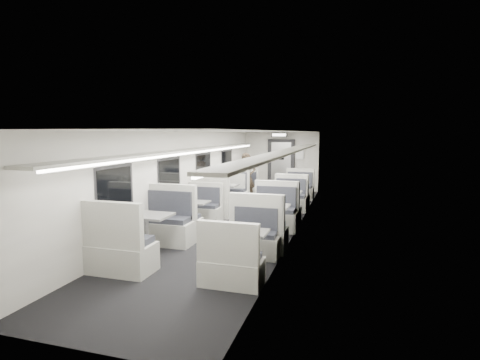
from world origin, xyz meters
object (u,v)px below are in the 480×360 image
Objects in this scene: booth_left_d at (146,235)px; vestibule_door at (281,165)px; booth_left_c at (193,214)px; booth_right_d at (244,249)px; booth_left_a at (239,191)px; booth_right_c at (268,222)px; exit_sign at (279,135)px; booth_left_b at (222,197)px; booth_right_a at (296,192)px; passenger at (247,178)px; booth_right_b at (286,203)px.

vestibule_door is (1.00, 8.91, 0.62)m from booth_left_d.
booth_right_d is at bearing -49.46° from booth_left_c.
vestibule_door reaches higher than booth_left_d.
vestibule_door reaches higher than booth_left_a.
booth_right_c is 3.59× the size of exit_sign.
booth_left_b reaches higher than booth_left_a.
booth_left_d reaches higher than booth_left_a.
passenger is at bearing -167.03° from booth_right_a.
booth_left_d is at bearing -96.77° from exit_sign.
booth_left_c is at bearing -116.91° from passenger.
booth_right_a reaches higher than booth_left_c.
booth_left_b is 2.26m from booth_left_c.
booth_left_d reaches higher than booth_right_a.
booth_right_c is 1.06× the size of vestibule_door.
booth_left_c is (0.00, -3.99, -0.00)m from booth_left_a.
booth_left_c is at bearing -90.00° from booth_left_a.
booth_left_d reaches higher than booth_right_d.
booth_right_a is at bearing 64.21° from booth_left_c.
booth_right_d is 3.16× the size of exit_sign.
exit_sign is at bearing 83.23° from booth_left_d.
booth_left_b is 4.49m from exit_sign.
booth_left_d is 2.68m from booth_right_c.
vestibule_door reaches higher than booth_right_a.
passenger is (-1.65, 4.18, 0.45)m from booth_right_c.
booth_left_c is 4.60m from booth_right_a.
booth_right_c is (2.00, -2.68, -0.01)m from booth_left_b.
passenger is 0.81× the size of vestibule_door.
booth_left_d is at bearing -96.40° from vestibule_door.
booth_right_d is 6.34m from passenger.
vestibule_door is at bearing 69.83° from booth_left_a.
booth_right_b is at bearing -7.29° from booth_left_b.
booth_left_d is 1.12× the size of vestibule_door.
booth_right_a is 1.76m from passenger.
booth_left_b is at bearing -90.00° from booth_left_a.
booth_right_b is at bearing -76.66° from exit_sign.
booth_right_d is at bearing -3.78° from booth_left_d.
passenger is at bearing 86.63° from booth_left_d.
exit_sign is at bearing 115.67° from booth_right_a.
booth_right_a is 3.00m from exit_sign.
passenger is at bearing 105.13° from booth_right_d.
booth_right_a is 0.99× the size of booth_right_b.
vestibule_door reaches higher than passenger.
booth_left_c is 6.59m from exit_sign.
booth_left_d is 6.65m from booth_right_a.
booth_right_b is (2.00, -0.26, -0.04)m from booth_left_b.
exit_sign is at bearing 98.57° from booth_right_c.
booth_left_b is 4.47m from booth_left_d.
booth_left_b is at bearing 90.00° from booth_left_d.
booth_right_b is at bearing 45.05° from booth_left_c.
booth_left_a is at bearing 125.71° from passenger.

